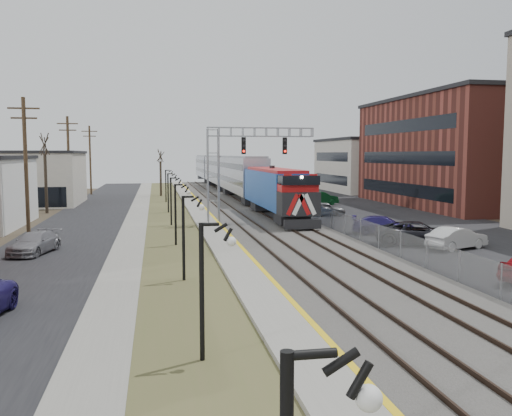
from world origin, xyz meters
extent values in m
plane|color=#473D2D|center=(0.00, 0.00, 0.00)|extent=(160.00, 160.00, 0.00)
cube|color=black|center=(-11.50, 35.00, 0.02)|extent=(7.00, 120.00, 0.04)
cube|color=gray|center=(-7.00, 35.00, 0.04)|extent=(2.00, 120.00, 0.08)
cube|color=#4F522B|center=(-4.00, 35.00, 0.03)|extent=(4.00, 120.00, 0.06)
cube|color=gray|center=(-1.00, 35.00, 0.12)|extent=(2.00, 120.00, 0.24)
cube|color=#595651|center=(4.00, 35.00, 0.10)|extent=(8.00, 120.00, 0.20)
cube|color=black|center=(16.00, 35.00, 0.02)|extent=(16.00, 120.00, 0.04)
cube|color=gold|center=(-0.12, 35.00, 0.24)|extent=(0.24, 120.00, 0.01)
cube|color=#2D2119|center=(1.25, 35.00, 0.28)|extent=(0.08, 120.00, 0.15)
cube|color=#2D2119|center=(2.75, 35.00, 0.28)|extent=(0.08, 120.00, 0.15)
cube|color=#2D2119|center=(4.75, 35.00, 0.28)|extent=(0.08, 120.00, 0.15)
cube|color=#2D2119|center=(6.25, 35.00, 0.28)|extent=(0.08, 120.00, 0.15)
cube|color=#124197|center=(5.50, 30.52, 2.47)|extent=(3.00, 17.00, 4.25)
cube|color=black|center=(5.50, 21.82, 0.70)|extent=(2.80, 0.50, 0.70)
cube|color=#9A9CA4|center=(5.50, 50.82, 3.01)|extent=(3.00, 22.00, 5.33)
cube|color=#9A9CA4|center=(5.50, 73.62, 3.01)|extent=(3.00, 22.00, 5.33)
cube|color=#9A9CA4|center=(5.50, 96.42, 3.01)|extent=(3.00, 22.00, 5.33)
cube|color=gray|center=(-0.50, 28.00, 4.00)|extent=(1.00, 1.00, 8.00)
cube|color=gray|center=(3.50, 28.00, 7.75)|extent=(9.00, 0.80, 0.80)
cube|color=black|center=(2.00, 27.55, 6.60)|extent=(0.35, 0.25, 1.40)
cube|color=black|center=(5.50, 27.55, 6.60)|extent=(0.35, 0.25, 1.40)
cylinder|color=black|center=(-4.00, -2.00, 2.00)|extent=(0.14, 0.14, 4.00)
cylinder|color=black|center=(-4.00, 8.00, 2.00)|extent=(0.14, 0.14, 4.00)
cylinder|color=black|center=(-4.00, 18.00, 2.00)|extent=(0.14, 0.14, 4.00)
cylinder|color=black|center=(-4.00, 28.00, 2.00)|extent=(0.14, 0.14, 4.00)
cylinder|color=black|center=(-4.00, 38.00, 2.00)|extent=(0.14, 0.14, 4.00)
cylinder|color=black|center=(-4.00, 50.00, 2.00)|extent=(0.14, 0.14, 4.00)
cylinder|color=#4C3823|center=(-14.50, 25.00, 5.00)|extent=(0.28, 0.28, 10.00)
cylinder|color=#4C3823|center=(-14.50, 45.00, 5.00)|extent=(0.28, 0.28, 10.00)
cylinder|color=#4C3823|center=(-14.50, 65.00, 5.00)|extent=(0.28, 0.28, 10.00)
cube|color=gray|center=(8.20, 35.00, 0.80)|extent=(0.04, 120.00, 1.60)
cube|color=beige|center=(-21.00, 50.00, 3.00)|extent=(14.00, 12.00, 6.00)
cube|color=brown|center=(30.00, 40.00, 6.00)|extent=(16.00, 26.00, 12.00)
cube|color=beige|center=(30.00, 65.00, 4.00)|extent=(16.00, 18.00, 8.00)
cylinder|color=#382D23|center=(-16.00, 40.00, 2.97)|extent=(0.30, 0.30, 5.95)
cylinder|color=#382D23|center=(-4.50, 60.00, 2.45)|extent=(0.30, 0.30, 4.90)
imported|color=#BBBBBB|center=(13.06, 13.36, 0.69)|extent=(4.44, 2.83, 1.38)
imported|color=black|center=(11.42, 15.15, 0.76)|extent=(6.04, 4.34, 1.53)
imported|color=#1F1855|center=(11.19, 20.10, 0.67)|extent=(4.95, 3.49, 1.33)
imported|color=slate|center=(10.62, 32.38, 0.67)|extent=(4.06, 1.94, 1.34)
imported|color=#0E4720|center=(13.23, 42.79, 0.80)|extent=(5.12, 3.53, 1.60)
imported|color=gray|center=(-12.34, 16.58, 0.64)|extent=(2.84, 4.70, 1.27)
imported|color=#A10C1A|center=(11.68, 44.82, 0.76)|extent=(5.88, 3.66, 1.52)
camera|label=1|loc=(-5.22, -16.93, 5.90)|focal=38.00mm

